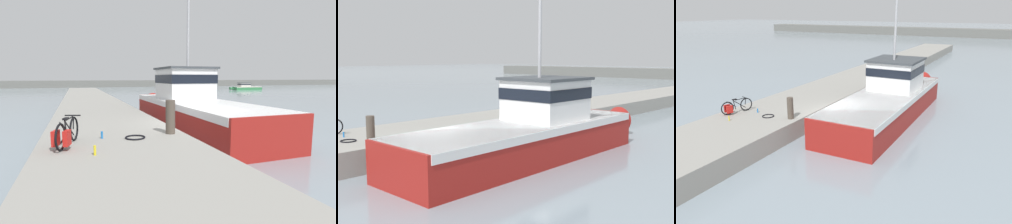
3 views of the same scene
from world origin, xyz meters
TOP-DOWN VIEW (x-y plane):
  - ground_plane at (0.00, 0.00)m, footprint 320.00×320.00m
  - dock_pier at (-3.37, 0.00)m, footprint 4.45×80.00m
  - far_shoreline at (30.00, 70.41)m, footprint 180.00×5.00m
  - fishing_boat_main at (1.63, 3.95)m, footprint 3.50×14.38m
  - boat_orange_near at (32.29, 41.28)m, footprint 7.88×2.17m
  - bicycle_touring at (-4.81, -2.35)m, footprint 0.73×1.73m
  - mooring_post at (-1.63, -1.67)m, footprint 0.31×0.31m
  - hose_coil at (-2.87, -1.95)m, footprint 0.62×0.62m
  - water_bottle_by_bike at (-4.14, -3.38)m, footprint 0.06×0.06m
  - water_bottle_on_curb at (-3.82, -1.67)m, footprint 0.06×0.06m

SIDE VIEW (x-z plane):
  - ground_plane at x=0.00m, z-range 0.00..0.00m
  - dock_pier at x=-3.37m, z-range 0.00..0.96m
  - boat_orange_near at x=32.29m, z-range -0.20..1.46m
  - far_shoreline at x=30.00m, z-range 0.00..1.93m
  - hose_coil at x=-2.87m, z-range 0.96..1.01m
  - water_bottle_on_curb at x=-3.82m, z-range 0.96..1.18m
  - water_bottle_by_bike at x=-4.14m, z-range 0.96..1.20m
  - fishing_boat_main at x=1.63m, z-range -3.92..6.31m
  - bicycle_touring at x=-4.81m, z-range 0.93..1.71m
  - mooring_post at x=-1.63m, z-range 0.96..2.07m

